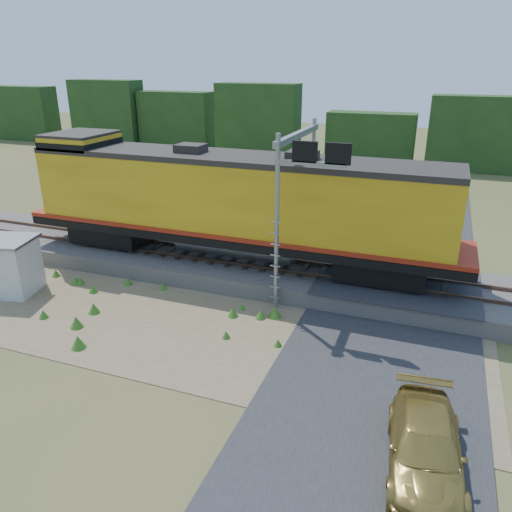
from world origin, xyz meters
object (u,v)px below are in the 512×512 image
at_px(locomotive, 228,202).
at_px(shed, 11,266).
at_px(car, 425,448).
at_px(signal_gantry, 302,172).

distance_m(locomotive, shed, 10.39).
xyz_separation_m(shed, car, (18.39, -4.59, -0.64)).
bearing_deg(locomotive, shed, -146.81).
bearing_deg(signal_gantry, car, -56.90).
bearing_deg(locomotive, car, -45.52).
bearing_deg(car, signal_gantry, 117.71).
height_order(signal_gantry, car, signal_gantry).
bearing_deg(car, shed, 160.60).
relative_size(locomotive, shed, 8.26).
relative_size(shed, signal_gantry, 0.35).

